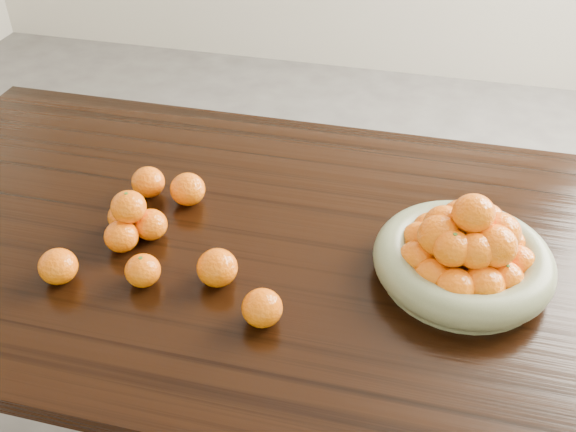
% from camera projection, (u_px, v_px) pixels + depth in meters
% --- Properties ---
extents(dining_table, '(2.00, 1.00, 0.75)m').
position_uv_depth(dining_table, '(300.00, 273.00, 1.40)').
color(dining_table, black).
rests_on(dining_table, ground).
extents(fruit_bowl, '(0.35, 0.35, 0.19)m').
position_uv_depth(fruit_bowl, '(464.00, 254.00, 1.23)').
color(fruit_bowl, gray).
rests_on(fruit_bowl, dining_table).
extents(orange_pyramid, '(0.13, 0.13, 0.12)m').
position_uv_depth(orange_pyramid, '(131.00, 221.00, 1.33)').
color(orange_pyramid, orange).
rests_on(orange_pyramid, dining_table).
extents(loose_orange_0, '(0.07, 0.07, 0.06)m').
position_uv_depth(loose_orange_0, '(143.00, 271.00, 1.23)').
color(loose_orange_0, orange).
rests_on(loose_orange_0, dining_table).
extents(loose_orange_1, '(0.08, 0.08, 0.07)m').
position_uv_depth(loose_orange_1, '(217.00, 268.00, 1.23)').
color(loose_orange_1, orange).
rests_on(loose_orange_1, dining_table).
extents(loose_orange_2, '(0.07, 0.07, 0.07)m').
position_uv_depth(loose_orange_2, '(262.00, 308.00, 1.14)').
color(loose_orange_2, orange).
rests_on(loose_orange_2, dining_table).
extents(loose_orange_3, '(0.08, 0.08, 0.07)m').
position_uv_depth(loose_orange_3, '(148.00, 182.00, 1.46)').
color(loose_orange_3, orange).
rests_on(loose_orange_3, dining_table).
extents(loose_orange_4, '(0.07, 0.07, 0.07)m').
position_uv_depth(loose_orange_4, '(58.00, 266.00, 1.23)').
color(loose_orange_4, orange).
rests_on(loose_orange_4, dining_table).
extents(loose_orange_5, '(0.08, 0.08, 0.07)m').
position_uv_depth(loose_orange_5, '(188.00, 189.00, 1.43)').
color(loose_orange_5, orange).
rests_on(loose_orange_5, dining_table).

